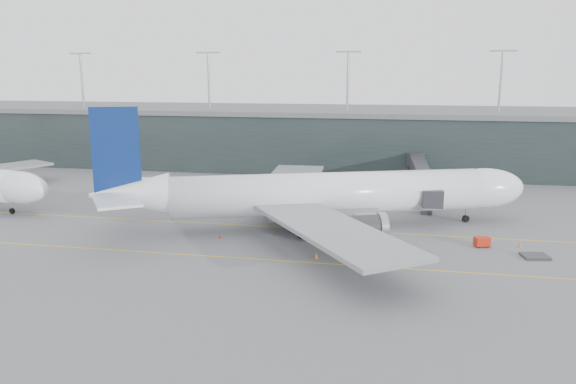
# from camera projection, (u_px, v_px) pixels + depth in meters

# --- Properties ---
(ground) EXTENTS (320.00, 320.00, 0.00)m
(ground) POSITION_uv_depth(u_px,v_px,m) (290.00, 221.00, 94.37)
(ground) COLOR #5C5C61
(ground) RESTS_ON ground
(taxiline_a) EXTENTS (160.00, 0.25, 0.02)m
(taxiline_a) POSITION_uv_depth(u_px,v_px,m) (286.00, 227.00, 90.53)
(taxiline_a) COLOR gold
(taxiline_a) RESTS_ON ground
(taxiline_b) EXTENTS (160.00, 0.25, 0.02)m
(taxiline_b) POSITION_uv_depth(u_px,v_px,m) (263.00, 260.00, 75.17)
(taxiline_b) COLOR gold
(taxiline_b) RESTS_ON ground
(taxiline_lead_main) EXTENTS (0.25, 60.00, 0.02)m
(taxiline_lead_main) POSITION_uv_depth(u_px,v_px,m) (333.00, 197.00, 112.64)
(taxiline_lead_main) COLOR gold
(taxiline_lead_main) RESTS_ON ground
(terminal) EXTENTS (240.00, 36.00, 29.00)m
(terminal) POSITION_uv_depth(u_px,v_px,m) (331.00, 137.00, 148.42)
(terminal) COLOR #1D2827
(terminal) RESTS_ON ground
(main_aircraft) EXTENTS (68.08, 62.77, 19.66)m
(main_aircraft) POSITION_uv_depth(u_px,v_px,m) (325.00, 194.00, 89.23)
(main_aircraft) COLOR white
(main_aircraft) RESTS_ON ground
(jet_bridge) EXTENTS (4.93, 44.07, 6.46)m
(jet_bridge) POSITION_uv_depth(u_px,v_px,m) (422.00, 173.00, 111.63)
(jet_bridge) COLOR #2D2C32
(jet_bridge) RESTS_ON ground
(gse_cart) EXTENTS (2.42, 1.97, 1.42)m
(gse_cart) POSITION_uv_depth(u_px,v_px,m) (482.00, 241.00, 80.52)
(gse_cart) COLOR #B8200D
(gse_cart) RESTS_ON ground
(baggage_dolly) EXTENTS (3.82, 3.28, 0.34)m
(baggage_dolly) POSITION_uv_depth(u_px,v_px,m) (535.00, 256.00, 75.95)
(baggage_dolly) COLOR #313135
(baggage_dolly) RESTS_ON ground
(uld_a) EXTENTS (2.04, 1.74, 1.65)m
(uld_a) POSITION_uv_depth(u_px,v_px,m) (275.00, 200.00, 105.59)
(uld_a) COLOR #343438
(uld_a) RESTS_ON ground
(uld_b) EXTENTS (2.40, 2.12, 1.85)m
(uld_b) POSITION_uv_depth(u_px,v_px,m) (285.00, 201.00, 104.86)
(uld_b) COLOR #343438
(uld_b) RESTS_ON ground
(uld_c) EXTENTS (2.38, 2.01, 1.97)m
(uld_c) POSITION_uv_depth(u_px,v_px,m) (300.00, 200.00, 104.88)
(uld_c) COLOR #343438
(uld_c) RESTS_ON ground
(cone_nose) EXTENTS (0.47, 0.47, 0.74)m
(cone_nose) POSITION_uv_depth(u_px,v_px,m) (520.00, 245.00, 80.39)
(cone_nose) COLOR orange
(cone_nose) RESTS_ON ground
(cone_wing_stbd) EXTENTS (0.47, 0.47, 0.75)m
(cone_wing_stbd) POSITION_uv_depth(u_px,v_px,m) (316.00, 255.00, 75.71)
(cone_wing_stbd) COLOR #E9580C
(cone_wing_stbd) RESTS_ON ground
(cone_wing_port) EXTENTS (0.42, 0.42, 0.66)m
(cone_wing_port) POSITION_uv_depth(u_px,v_px,m) (345.00, 209.00, 101.67)
(cone_wing_port) COLOR orange
(cone_wing_port) RESTS_ON ground
(cone_tail) EXTENTS (0.43, 0.43, 0.68)m
(cone_tail) POSITION_uv_depth(u_px,v_px,m) (220.00, 236.00, 84.72)
(cone_tail) COLOR red
(cone_tail) RESTS_ON ground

